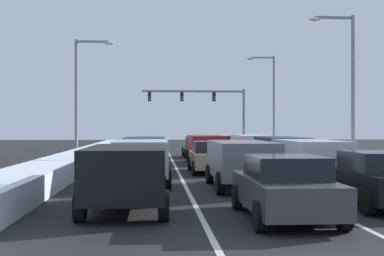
% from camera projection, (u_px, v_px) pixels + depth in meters
% --- Properties ---
extents(ground_plane, '(129.86, 129.86, 0.00)m').
position_uv_depth(ground_plane, '(212.00, 171.00, 26.86)').
color(ground_plane, black).
extents(lane_stripe_between_right_lane_and_center_lane, '(0.14, 54.94, 0.01)m').
position_uv_depth(lane_stripe_between_right_lane_and_center_lane, '(231.00, 164.00, 31.96)').
color(lane_stripe_between_right_lane_and_center_lane, silver).
rests_on(lane_stripe_between_right_lane_and_center_lane, ground).
extents(lane_stripe_between_center_lane_and_left_lane, '(0.14, 54.94, 0.01)m').
position_uv_depth(lane_stripe_between_center_lane_and_left_lane, '(174.00, 164.00, 31.72)').
color(lane_stripe_between_center_lane_and_left_lane, silver).
rests_on(lane_stripe_between_center_lane_and_left_lane, ground).
extents(snow_bank_right_shoulder, '(1.81, 54.94, 0.79)m').
position_uv_depth(snow_bank_right_shoulder, '(319.00, 157.00, 32.32)').
color(snow_bank_right_shoulder, silver).
rests_on(snow_bank_right_shoulder, ground).
extents(snow_bank_left_shoulder, '(1.92, 54.94, 0.79)m').
position_uv_depth(snow_bank_left_shoulder, '(83.00, 158.00, 31.36)').
color(snow_bank_left_shoulder, silver).
rests_on(snow_bank_left_shoulder, ground).
extents(sedan_black_right_lane_nearest, '(2.00, 4.50, 1.51)m').
position_uv_depth(sedan_black_right_lane_nearest, '(378.00, 179.00, 14.81)').
color(sedan_black_right_lane_nearest, black).
rests_on(sedan_black_right_lane_nearest, ground).
extents(suv_silver_right_lane_second, '(2.16, 4.90, 1.67)m').
position_uv_depth(suv_silver_right_lane_second, '(310.00, 157.00, 20.85)').
color(suv_silver_right_lane_second, '#B7BABF').
rests_on(suv_silver_right_lane_second, ground).
extents(suv_navy_right_lane_third, '(2.16, 4.90, 1.67)m').
position_uv_depth(suv_navy_right_lane_third, '(282.00, 150.00, 27.23)').
color(suv_navy_right_lane_third, navy).
rests_on(suv_navy_right_lane_third, ground).
extents(suv_white_right_lane_fourth, '(2.16, 4.90, 1.67)m').
position_uv_depth(suv_white_right_lane_fourth, '(251.00, 145.00, 34.15)').
color(suv_white_right_lane_fourth, silver).
rests_on(suv_white_right_lane_fourth, ground).
extents(sedan_maroon_right_lane_fifth, '(2.00, 4.50, 1.51)m').
position_uv_depth(sedan_maroon_right_lane_fifth, '(236.00, 145.00, 41.30)').
color(sedan_maroon_right_lane_fifth, maroon).
rests_on(sedan_maroon_right_lane_fifth, ground).
extents(sedan_charcoal_center_lane_nearest, '(2.00, 4.50, 1.51)m').
position_uv_depth(sedan_charcoal_center_lane_nearest, '(285.00, 187.00, 12.71)').
color(sedan_charcoal_center_lane_nearest, '#38383D').
rests_on(sedan_charcoal_center_lane_nearest, ground).
extents(suv_gray_center_lane_second, '(2.16, 4.90, 1.67)m').
position_uv_depth(suv_gray_center_lane_second, '(241.00, 160.00, 19.07)').
color(suv_gray_center_lane_second, slate).
rests_on(suv_gray_center_lane_second, ground).
extents(sedan_tan_center_lane_third, '(2.00, 4.50, 1.51)m').
position_uv_depth(sedan_tan_center_lane_third, '(211.00, 157.00, 25.64)').
color(sedan_tan_center_lane_third, '#937F60').
rests_on(sedan_tan_center_lane_third, ground).
extents(suv_red_center_lane_fourth, '(2.16, 4.90, 1.67)m').
position_uv_depth(suv_red_center_lane_fourth, '(206.00, 146.00, 32.52)').
color(suv_red_center_lane_fourth, maroon).
rests_on(suv_red_center_lane_fourth, ground).
extents(sedan_green_center_lane_fifth, '(2.00, 4.50, 1.51)m').
position_uv_depth(sedan_green_center_lane_fifth, '(197.00, 147.00, 38.89)').
color(sedan_green_center_lane_fifth, '#1E5633').
rests_on(sedan_green_center_lane_fifth, ground).
extents(suv_black_left_lane_nearest, '(2.16, 4.90, 1.67)m').
position_uv_depth(suv_black_left_lane_nearest, '(126.00, 172.00, 14.07)').
color(suv_black_left_lane_nearest, black).
rests_on(suv_black_left_lane_nearest, ground).
extents(suv_silver_left_lane_second, '(2.16, 4.90, 1.67)m').
position_uv_depth(suv_silver_left_lane_second, '(141.00, 158.00, 20.45)').
color(suv_silver_left_lane_second, '#B7BABF').
rests_on(suv_silver_left_lane_second, ground).
extents(suv_navy_left_lane_third, '(2.16, 4.90, 1.67)m').
position_uv_depth(suv_navy_left_lane_third, '(144.00, 151.00, 26.43)').
color(suv_navy_left_lane_third, navy).
rests_on(suv_navy_left_lane_third, ground).
extents(sedan_white_left_lane_fourth, '(2.00, 4.50, 1.51)m').
position_uv_depth(sedan_white_left_lane_fourth, '(145.00, 151.00, 32.09)').
color(sedan_white_left_lane_fourth, silver).
rests_on(sedan_white_left_lane_fourth, ground).
extents(sedan_maroon_left_lane_fifth, '(2.00, 4.50, 1.51)m').
position_uv_depth(sedan_maroon_left_lane_fifth, '(147.00, 147.00, 38.60)').
color(sedan_maroon_left_lane_fifth, maroon).
rests_on(sedan_maroon_left_lane_fifth, ground).
extents(traffic_light_gantry, '(10.94, 0.47, 6.20)m').
position_uv_depth(traffic_light_gantry, '(208.00, 103.00, 56.92)').
color(traffic_light_gantry, slate).
rests_on(traffic_light_gantry, ground).
extents(street_lamp_right_mid, '(2.66, 0.36, 8.40)m').
position_uv_depth(street_lamp_right_mid, '(347.00, 76.00, 29.87)').
color(street_lamp_right_mid, gray).
rests_on(street_lamp_right_mid, ground).
extents(street_lamp_right_far, '(2.66, 0.36, 8.75)m').
position_uv_depth(street_lamp_right_far, '(270.00, 94.00, 49.81)').
color(street_lamp_right_far, gray).
rests_on(street_lamp_right_far, ground).
extents(street_lamp_left_mid, '(2.66, 0.36, 8.14)m').
position_uv_depth(street_lamp_left_mid, '(82.00, 87.00, 36.53)').
color(street_lamp_left_mid, gray).
rests_on(street_lamp_left_mid, ground).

